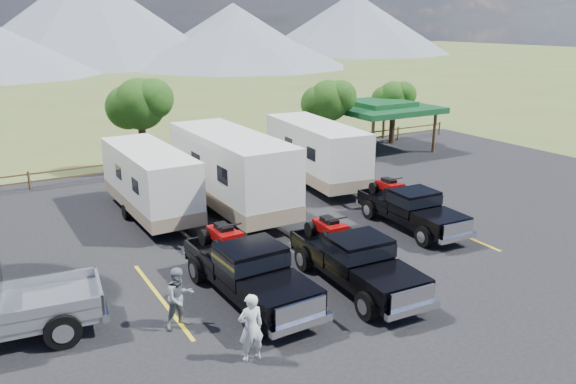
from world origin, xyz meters
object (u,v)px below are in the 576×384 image
person_a (251,327)px  trailer_right (316,153)px  pavilion (380,107)px  trailer_left (150,182)px  rig_left (247,269)px  rig_center (354,259)px  trailer_center (231,172)px  person_b (180,298)px  rig_right (410,207)px

person_a → trailer_right: bearing=-124.9°
pavilion → trailer_left: pavilion is taller
trailer_left → rig_left: bearing=-88.9°
rig_center → trailer_left: trailer_left is taller
trailer_left → trailer_right: bearing=3.1°
rig_center → person_a: 5.12m
pavilion → trailer_left: size_ratio=0.72×
rig_center → trailer_center: size_ratio=0.58×
person_a → person_b: person_a is taller
pavilion → trailer_center: trailer_center is taller
rig_left → person_a: bearing=-116.2°
rig_center → rig_right: rig_center is taller
rig_right → trailer_left: (-8.71, 6.62, 0.69)m
rig_center → trailer_right: size_ratio=0.63×
rig_left → person_a: rig_left is taller
rig_right → pavilion: bearing=58.9°
person_a → person_b: bearing=-64.2°
rig_center → rig_left: bearing=166.7°
pavilion → rig_left: size_ratio=1.03×
rig_left → person_a: size_ratio=3.33×
pavilion → person_a: 25.04m
trailer_left → person_a: 11.81m
person_b → rig_center: bearing=-13.2°
rig_right → rig_left: bearing=-163.0°
rig_right → trailer_right: trailer_right is taller
trailer_center → person_b: 9.81m
trailer_center → pavilion: bearing=26.2°
trailer_center → person_a: 11.49m
trailer_left → person_a: bearing=-96.2°
rig_center → person_a: (-4.70, -2.04, -0.02)m
pavilion → person_b: (-19.02, -14.84, -1.87)m
rig_left → rig_right: bearing=12.8°
pavilion → trailer_left: bearing=-161.9°
trailer_right → rig_center: bearing=-110.9°
rig_center → trailer_left: (-3.58, 9.70, 0.64)m
rig_left → rig_center: size_ratio=1.03×
pavilion → person_b: 24.20m
pavilion → trailer_right: trailer_right is taller
trailer_left → person_a: (-1.12, -11.74, -0.66)m
rig_center → trailer_left: 10.36m
rig_left → person_b: size_ratio=3.42×
rig_right → trailer_right: bearing=92.2°
rig_left → rig_center: (3.30, -0.97, -0.04)m
rig_center → trailer_center: 8.59m
rig_left → trailer_left: 8.76m
rig_right → trailer_center: bearing=137.8°
trailer_center → trailer_right: trailer_center is taller
rig_center → trailer_left: size_ratio=0.68×
rig_right → person_b: rig_right is taller
pavilion → rig_left: pavilion is taller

